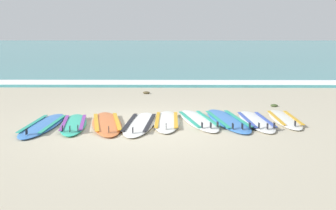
{
  "coord_description": "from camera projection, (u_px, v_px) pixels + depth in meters",
  "views": [
    {
      "loc": [
        0.58,
        -8.45,
        1.99
      ],
      "look_at": [
        0.47,
        1.22,
        0.25
      ],
      "focal_mm": 44.92,
      "sensor_mm": 36.0,
      "label": 1
    }
  ],
  "objects": [
    {
      "name": "seaweed_clump_mid_sand",
      "position": [
        146.0,
        93.0,
        13.18
      ],
      "size": [
        0.22,
        0.18,
        0.08
      ],
      "primitive_type": "ellipsoid",
      "color": "#4C4228",
      "rests_on": "ground"
    },
    {
      "name": "ground_plane",
      "position": [
        144.0,
        127.0,
        8.67
      ],
      "size": [
        80.0,
        80.0,
        0.0
      ],
      "primitive_type": "plane",
      "color": "#B7AD93"
    },
    {
      "name": "surfboard_6",
      "position": [
        227.0,
        120.0,
        9.18
      ],
      "size": [
        1.05,
        2.6,
        0.18
      ],
      "color": "#3875CC",
      "rests_on": "ground"
    },
    {
      "name": "surfboard_5",
      "position": [
        198.0,
        120.0,
        9.18
      ],
      "size": [
        1.06,
        2.4,
        0.18
      ],
      "color": "white",
      "rests_on": "ground"
    },
    {
      "name": "seaweed_clump_near_shoreline",
      "position": [
        274.0,
        105.0,
        10.98
      ],
      "size": [
        0.19,
        0.15,
        0.07
      ],
      "primitive_type": "ellipsoid",
      "color": "#384723",
      "rests_on": "ground"
    },
    {
      "name": "sea",
      "position": [
        167.0,
        48.0,
        44.09
      ],
      "size": [
        80.0,
        60.0,
        0.1
      ],
      "primitive_type": "cube",
      "color": "teal",
      "rests_on": "ground"
    },
    {
      "name": "surfboard_0",
      "position": [
        43.0,
        125.0,
        8.71
      ],
      "size": [
        0.66,
        2.36,
        0.18
      ],
      "color": "#3875CC",
      "rests_on": "ground"
    },
    {
      "name": "surfboard_1",
      "position": [
        74.0,
        124.0,
        8.8
      ],
      "size": [
        0.83,
        2.16,
        0.18
      ],
      "color": "#2DB793",
      "rests_on": "ground"
    },
    {
      "name": "wave_foam_strip",
      "position": [
        157.0,
        84.0,
        15.23
      ],
      "size": [
        80.0,
        1.34,
        0.11
      ],
      "primitive_type": "cube",
      "color": "white",
      "rests_on": "ground"
    },
    {
      "name": "surfboard_8",
      "position": [
        285.0,
        119.0,
        9.29
      ],
      "size": [
        0.54,
        2.11,
        0.18
      ],
      "color": "silver",
      "rests_on": "ground"
    },
    {
      "name": "surfboard_4",
      "position": [
        167.0,
        121.0,
        9.09
      ],
      "size": [
        0.57,
        2.23,
        0.18
      ],
      "color": "silver",
      "rests_on": "ground"
    },
    {
      "name": "surfboard_3",
      "position": [
        140.0,
        124.0,
        8.84
      ],
      "size": [
        0.75,
        2.42,
        0.18
      ],
      "color": "white",
      "rests_on": "ground"
    },
    {
      "name": "surfboard_7",
      "position": [
        256.0,
        121.0,
        9.09
      ],
      "size": [
        0.69,
        2.26,
        0.18
      ],
      "color": "white",
      "rests_on": "ground"
    },
    {
      "name": "surfboard_2",
      "position": [
        107.0,
        123.0,
        8.89
      ],
      "size": [
        1.07,
        2.49,
        0.18
      ],
      "color": "orange",
      "rests_on": "ground"
    }
  ]
}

